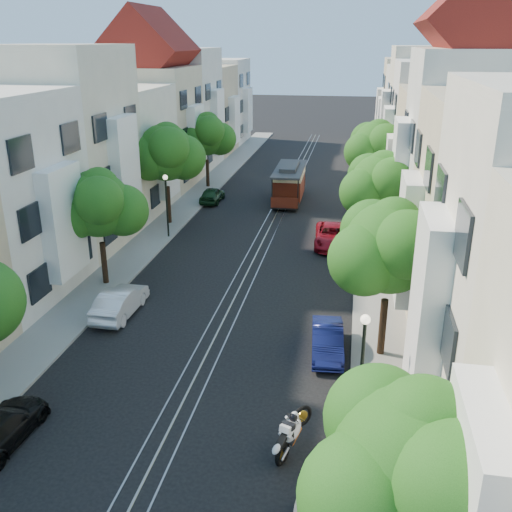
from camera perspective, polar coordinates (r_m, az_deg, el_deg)
The scene contains 25 objects.
ground at distance 42.68m, azimuth 1.89°, elevation 3.93°, with size 200.00×200.00×0.00m, color black.
sidewalk_east at distance 42.32m, azimuth 11.67°, elevation 3.43°, with size 2.50×80.00×0.12m, color gray.
sidewalk_west at distance 44.22m, azimuth -7.48°, elevation 4.44°, with size 2.50×80.00×0.12m, color gray.
rail_left at distance 42.76m, azimuth 1.16°, elevation 3.98°, with size 0.06×80.00×0.02m, color gray.
rail_slot at distance 42.68m, azimuth 1.89°, elevation 3.94°, with size 0.06×80.00×0.02m, color gray.
rail_right at distance 42.61m, azimuth 2.62°, elevation 3.90°, with size 0.06×80.00×0.02m, color gray.
lane_line at distance 42.68m, azimuth 1.89°, elevation 3.93°, with size 0.08×80.00×0.01m, color tan.
townhouses_east at distance 41.47m, azimuth 18.67°, elevation 9.73°, with size 7.75×72.00×12.00m.
townhouses_west at distance 44.62m, azimuth -13.60°, elevation 10.81°, with size 7.75×72.00×11.76m.
tree_e_a at distance 12.45m, azimuth 15.82°, elevation -20.01°, with size 4.72×3.87×6.27m.
tree_e_b at distance 22.81m, azimuth 13.35°, elevation 0.62°, with size 4.93×4.08×6.68m.
tree_e_c at distance 33.39m, azimuth 12.49°, elevation 6.83°, with size 4.84×3.99×6.52m.
tree_e_d at distance 44.10m, azimuth 12.08°, elevation 10.54°, with size 5.01×4.16×6.85m.
tree_w_b at distance 30.44m, azimuth -15.40°, elevation 4.84°, with size 4.72×3.87×6.27m.
tree_w_c at distance 40.23m, azimuth -8.93°, elevation 10.08°, with size 5.13×4.28×7.09m.
tree_w_d at distance 50.70m, azimuth -4.91°, elevation 11.89°, with size 4.84×3.99×6.52m.
lamp_east at distance 19.03m, azimuth 10.63°, elevation -9.68°, with size 0.32×0.32×4.16m.
lamp_west at distance 37.70m, azimuth -8.96°, elevation 5.89°, with size 0.32×0.32×4.16m.
sportbike_rider at distance 18.89m, azimuth 3.52°, elevation -17.12°, with size 1.04×1.96×1.45m.
cable_car at distance 46.73m, azimuth 3.36°, elevation 7.47°, with size 2.35×7.22×2.76m.
parked_car_e_mid at distance 24.28m, azimuth 7.15°, elevation -8.39°, with size 1.28×3.67×1.21m, color #0D1245.
parked_car_e_far at distance 36.76m, azimuth 7.64°, elevation 2.02°, with size 2.20×4.77×1.32m, color maroon.
parked_car_w_near at distance 21.05m, azimuth -24.19°, elevation -15.42°, with size 1.61×3.97×1.15m, color black.
parked_car_w_mid at distance 28.08m, azimuth -13.45°, elevation -4.46°, with size 1.41×4.06×1.34m, color silver.
parked_car_w_far at distance 46.61m, azimuth -4.40°, elevation 6.13°, with size 1.47×3.67×1.25m, color black.
Camera 1 is at (5.68, -12.45, 12.38)m, focal length 40.00 mm.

